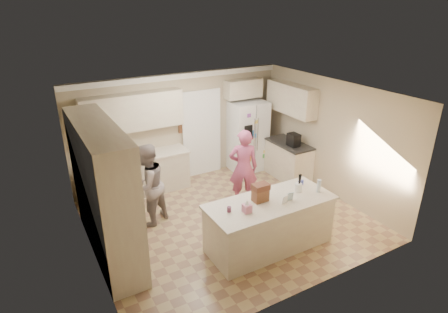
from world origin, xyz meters
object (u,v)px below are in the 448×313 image
coffee_maker (294,140)px  island_base (269,225)px  tissue_box (247,208)px  teen_boy (148,185)px  refrigerator (248,136)px  teen_girl (243,168)px  dollhouse_body (260,195)px  utensil_crock (298,187)px

coffee_maker → island_base: size_ratio=0.14×
tissue_box → teen_boy: 2.17m
island_base → teen_boy: size_ratio=1.32×
refrigerator → coffee_maker: bearing=-61.8°
tissue_box → teen_girl: size_ratio=0.08×
dollhouse_body → island_base: bearing=-33.7°
refrigerator → island_base: 3.44m
refrigerator → utensil_crock: refrigerator is taller
refrigerator → teen_girl: 1.84m
refrigerator → coffee_maker: size_ratio=6.00×
island_base → teen_girl: (0.44, 1.56, 0.40)m
island_base → refrigerator: bearing=63.7°
teen_girl → coffee_maker: bearing=-142.3°
island_base → dollhouse_body: bearing=146.3°
refrigerator → utensil_crock: size_ratio=12.00×
refrigerator → teen_boy: refrigerator is taller
dollhouse_body → teen_boy: 2.24m
coffee_maker → tissue_box: coffee_maker is taller
teen_girl → tissue_box: bearing=85.3°
coffee_maker → dollhouse_body: (-2.20, -1.80, -0.03)m
teen_girl → refrigerator: bearing=-99.8°
dollhouse_body → teen_girl: 1.59m
refrigerator → teen_boy: bearing=-154.9°
island_base → teen_boy: teen_boy is taller
dollhouse_body → teen_girl: (0.59, 1.46, -0.19)m
teen_girl → teen_boy: bearing=19.3°
utensil_crock → teen_boy: size_ratio=0.09×
coffee_maker → teen_boy: bearing=-178.4°
coffee_maker → utensil_crock: coffee_maker is taller
refrigerator → tissue_box: refrigerator is taller
utensil_crock → coffee_maker: bearing=52.9°
tissue_box → dollhouse_body: dollhouse_body is taller
utensil_crock → teen_boy: 2.85m
teen_boy → refrigerator: bearing=175.7°
coffee_maker → teen_boy: teen_boy is taller
tissue_box → teen_girl: 1.94m
utensil_crock → refrigerator: bearing=74.1°
teen_boy → dollhouse_body: bearing=104.0°
refrigerator → teen_girl: size_ratio=1.07×
teen_girl → island_base: bearing=100.4°
refrigerator → teen_girl: (-1.07, -1.49, -0.06)m
tissue_box → dollhouse_body: size_ratio=0.54×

